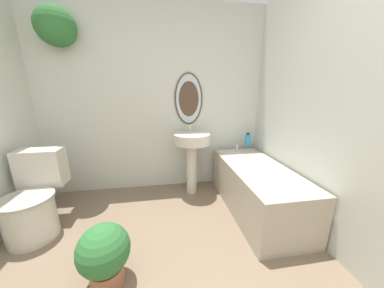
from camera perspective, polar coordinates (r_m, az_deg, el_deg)
The scene contains 7 objects.
wall_back at distance 2.64m, azimuth -13.90°, elevation 14.34°, with size 3.00×0.40×2.40m.
wall_right at distance 2.07m, azimuth 33.94°, elevation 8.98°, with size 0.06×2.32×2.40m.
toilet at distance 2.43m, azimuth -39.41°, elevation -12.87°, with size 0.44×0.63×0.78m.
pedestal_sink at distance 2.49m, azimuth -0.09°, elevation -1.40°, with size 0.46×0.46×0.92m.
bathtub at distance 2.39m, azimuth 18.35°, elevation -11.91°, with size 0.62×1.42×0.60m.
shampoo_bottle at distance 2.80m, azimuth 16.16°, elevation 1.28°, with size 0.08×0.08×0.18m.
potted_plant at distance 1.64m, azimuth -24.55°, elevation -27.39°, with size 0.35×0.35×0.47m.
Camera 1 is at (0.07, -0.42, 1.34)m, focal length 18.00 mm.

